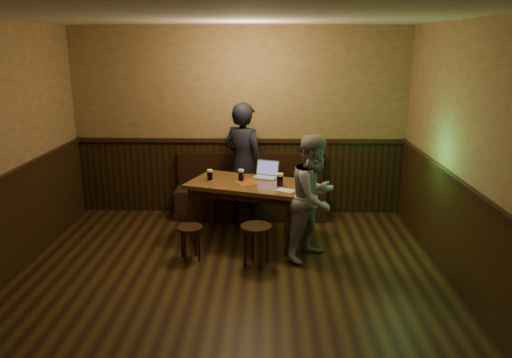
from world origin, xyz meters
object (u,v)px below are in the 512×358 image
object	(u,v)px
pint_right	(280,180)
person_grey	(314,198)
pub_table	(247,190)
pint_left	(210,175)
stool_right	(256,234)
person_suit	(244,165)
stool_left	(190,233)
pint_mid	(241,175)
bench	(250,197)
laptop	(266,173)

from	to	relation	value
pint_right	person_grey	world-z (taller)	person_grey
pub_table	pint_left	size ratio (longest dim) A/B	11.19
pint_left	pint_right	size ratio (longest dim) A/B	0.88
stool_right	person_suit	size ratio (longest dim) A/B	0.28
pub_table	stool_left	distance (m)	1.00
stool_right	person_grey	world-z (taller)	person_grey
pint_mid	person_suit	bearing A→B (deg)	88.94
pub_table	pint_mid	world-z (taller)	pint_mid
stool_left	bench	bearing A→B (deg)	67.03
stool_left	pint_left	size ratio (longest dim) A/B	2.80
person_suit	person_grey	distance (m)	1.46
pint_right	person_grey	xyz separation A→B (m)	(0.40, -0.38, -0.11)
person_suit	pub_table	bearing A→B (deg)	128.47
stool_right	bench	bearing A→B (deg)	94.51
pint_mid	stool_right	bearing A→B (deg)	-75.62
stool_right	pint_right	world-z (taller)	pint_right
bench	laptop	xyz separation A→B (m)	(0.24, -0.67, 0.54)
stool_right	pint_right	xyz separation A→B (m)	(0.28, 0.62, 0.48)
pint_mid	pub_table	bearing A→B (deg)	-35.33
bench	stool_right	xyz separation A→B (m)	(0.14, -1.72, 0.08)
pint_left	laptop	distance (m)	0.76
stool_left	pint_right	distance (m)	1.31
person_suit	bench	bearing A→B (deg)	-71.97
pub_table	pint_mid	size ratio (longest dim) A/B	10.72
stool_right	pint_mid	xyz separation A→B (m)	(-0.22, 0.86, 0.48)
bench	pint_right	world-z (taller)	pint_right
stool_left	laptop	world-z (taller)	laptop
bench	person_suit	xyz separation A→B (m)	(-0.08, -0.32, 0.57)
pint_right	laptop	xyz separation A→B (m)	(-0.18, 0.43, -0.03)
pint_left	pint_mid	bearing A→B (deg)	-1.42
pub_table	person_grey	distance (m)	0.99
stool_right	person_grey	xyz separation A→B (m)	(0.68, 0.24, 0.37)
stool_left	stool_right	size ratio (longest dim) A/B	0.85
stool_left	pint_right	xyz separation A→B (m)	(1.09, 0.48, 0.54)
stool_right	pint_mid	size ratio (longest dim) A/B	3.16
pint_left	pint_mid	xyz separation A→B (m)	(0.41, -0.01, 0.00)
person_suit	pint_left	bearing A→B (deg)	82.47
pub_table	laptop	xyz separation A→B (m)	(0.24, 0.25, 0.16)
bench	pint_left	size ratio (longest dim) A/B	14.67
pub_table	stool_right	world-z (taller)	pub_table
pint_right	laptop	bearing A→B (deg)	112.58
stool_right	person_suit	world-z (taller)	person_suit
pub_table	stool_right	xyz separation A→B (m)	(0.14, -0.80, -0.30)
stool_left	pint_left	xyz separation A→B (m)	(0.17, 0.73, 0.53)
pint_mid	pint_right	bearing A→B (deg)	-25.54
stool_left	person_grey	bearing A→B (deg)	3.94
stool_right	pint_left	xyz separation A→B (m)	(-0.63, 0.87, 0.47)
bench	person_grey	world-z (taller)	person_grey
stool_left	person_grey	world-z (taller)	person_grey
stool_right	person_suit	xyz separation A→B (m)	(-0.21, 1.40, 0.49)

